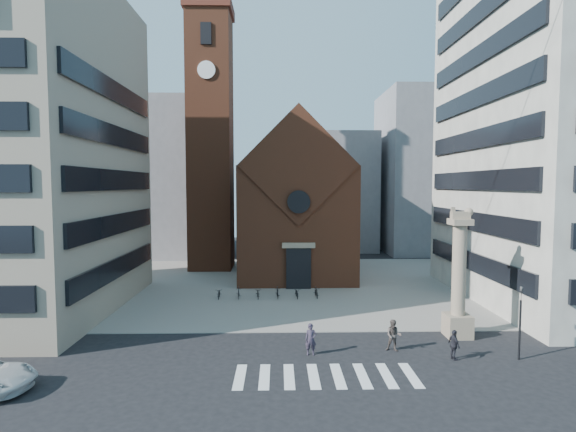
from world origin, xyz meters
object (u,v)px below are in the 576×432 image
object	(u,v)px
lion_column	(459,286)
scooter_0	(219,293)
pedestrian_2	(454,345)
pedestrian_1	(394,335)
pedestrian_0	(311,339)
traffic_light	(520,321)

from	to	relation	value
lion_column	scooter_0	bearing A→B (deg)	149.14
lion_column	pedestrian_2	world-z (taller)	lion_column
lion_column	pedestrian_1	xyz separation A→B (m)	(-4.94, -2.50, -2.49)
pedestrian_0	scooter_0	size ratio (longest dim) A/B	1.13
pedestrian_2	scooter_0	xyz separation A→B (m)	(-15.44, 14.23, -0.39)
traffic_light	scooter_0	world-z (taller)	traffic_light
pedestrian_0	pedestrian_2	world-z (taller)	pedestrian_0
lion_column	pedestrian_0	distance (m)	10.78
pedestrian_0	pedestrian_2	distance (m)	8.29
lion_column	pedestrian_1	world-z (taller)	lion_column
lion_column	scooter_0	size ratio (longest dim) A/B	5.17
traffic_light	pedestrian_0	bearing A→B (deg)	175.29
traffic_light	pedestrian_2	distance (m)	4.04
scooter_0	pedestrian_1	bearing A→B (deg)	-50.27
traffic_light	pedestrian_1	distance (m)	7.22
traffic_light	pedestrian_1	xyz separation A→B (m)	(-6.93, 1.50, -1.32)
pedestrian_0	scooter_0	xyz separation A→B (m)	(-7.20, 13.31, -0.45)
scooter_0	pedestrian_2	bearing A→B (deg)	-46.79
pedestrian_0	pedestrian_1	bearing A→B (deg)	6.87
lion_column	traffic_light	bearing A→B (deg)	-63.54
pedestrian_0	scooter_0	world-z (taller)	pedestrian_0
lion_column	traffic_light	distance (m)	4.62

